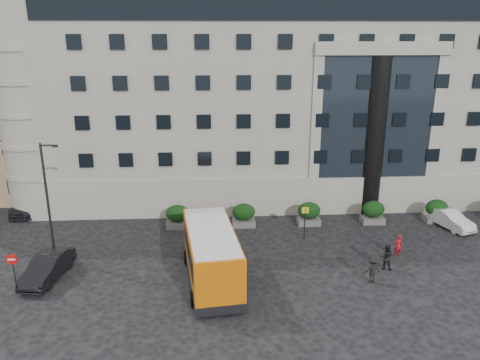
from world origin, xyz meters
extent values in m
plane|color=black|center=(0.00, 0.00, 0.00)|extent=(120.00, 120.00, 0.00)
cube|color=gray|center=(6.00, 22.00, 9.00)|extent=(44.00, 24.00, 18.00)
cylinder|color=black|center=(12.00, 10.30, 6.50)|extent=(1.80, 1.80, 13.00)
cube|color=#80674B|center=(-27.00, 38.00, 11.00)|extent=(13.00, 13.00, 22.00)
cube|color=#545452|center=(-4.00, 7.80, 0.25)|extent=(1.80, 1.20, 0.50)
ellipsoid|color=black|center=(-4.00, 7.80, 1.17)|extent=(1.80, 1.26, 1.34)
cube|color=#545452|center=(1.20, 7.80, 0.25)|extent=(1.80, 1.20, 0.50)
ellipsoid|color=black|center=(1.20, 7.80, 1.17)|extent=(1.80, 1.26, 1.34)
cube|color=#545452|center=(6.40, 7.80, 0.25)|extent=(1.80, 1.20, 0.50)
ellipsoid|color=black|center=(6.40, 7.80, 1.17)|extent=(1.80, 1.26, 1.34)
cube|color=#545452|center=(11.60, 7.80, 0.25)|extent=(1.80, 1.20, 0.50)
ellipsoid|color=black|center=(11.60, 7.80, 1.17)|extent=(1.80, 1.26, 1.34)
cube|color=#545452|center=(16.80, 7.80, 0.25)|extent=(1.80, 1.20, 0.50)
ellipsoid|color=black|center=(16.80, 7.80, 1.17)|extent=(1.80, 1.26, 1.34)
cylinder|color=#262628|center=(-12.00, 3.00, 4.00)|extent=(0.16, 0.16, 8.00)
cylinder|color=#262628|center=(-11.55, 3.00, 7.85)|extent=(0.90, 0.12, 0.12)
cube|color=black|center=(-11.10, 3.00, 7.80)|extent=(0.35, 0.18, 0.14)
cylinder|color=#262628|center=(5.50, 5.00, 1.25)|extent=(0.08, 0.08, 2.50)
cube|color=yellow|center=(5.50, 5.00, 2.30)|extent=(0.50, 0.06, 0.45)
cylinder|color=#262628|center=(-13.00, -1.00, 1.10)|extent=(0.08, 0.08, 2.20)
cylinder|color=red|center=(-13.00, -1.06, 2.00)|extent=(0.64, 0.05, 0.64)
cube|color=white|center=(-13.00, -1.10, 2.00)|extent=(0.45, 0.04, 0.10)
cube|color=#CC6109|center=(-1.34, -0.71, 1.94)|extent=(3.73, 8.32, 2.78)
cube|color=black|center=(-1.34, -0.71, 0.45)|extent=(3.77, 8.36, 0.55)
cube|color=black|center=(-1.34, -0.71, 2.24)|extent=(3.57, 6.57, 1.21)
cube|color=silver|center=(-1.34, -0.71, 3.28)|extent=(3.54, 7.90, 0.18)
cylinder|color=black|center=(-2.39, -3.44, 0.45)|extent=(0.39, 0.93, 0.90)
cylinder|color=black|center=(0.34, -3.10, 0.45)|extent=(0.39, 0.93, 0.90)
cylinder|color=black|center=(-3.03, 1.67, 0.45)|extent=(0.39, 0.93, 0.90)
cylinder|color=black|center=(-0.29, 2.01, 0.45)|extent=(0.39, 0.93, 0.90)
cube|color=maroon|center=(-12.15, 14.96, 1.59)|extent=(2.88, 4.01, 2.57)
cube|color=maroon|center=(-11.76, 12.32, 1.18)|extent=(2.48, 1.96, 1.74)
cube|color=black|center=(-11.65, 11.61, 1.54)|extent=(1.95, 0.41, 0.82)
cylinder|color=black|center=(-12.89, 12.25, 0.43)|extent=(0.39, 0.89, 0.86)
cylinder|color=black|center=(-10.65, 12.59, 0.43)|extent=(0.39, 0.89, 0.86)
cylinder|color=black|center=(-13.39, 15.60, 0.43)|extent=(0.39, 0.89, 0.86)
cylinder|color=black|center=(-11.16, 15.94, 0.43)|extent=(0.39, 0.89, 0.86)
imported|color=black|center=(-11.50, 0.18, 0.77)|extent=(2.35, 4.85, 1.53)
imported|color=black|center=(-17.00, 12.00, 0.75)|extent=(2.56, 5.35, 1.50)
imported|color=black|center=(-11.50, 13.97, 0.72)|extent=(2.97, 5.45, 1.45)
imported|color=silver|center=(17.31, 6.59, 0.69)|extent=(2.76, 4.42, 1.38)
imported|color=#A9101C|center=(11.35, 1.90, 0.79)|extent=(0.66, 0.52, 1.58)
imported|color=black|center=(9.87, 0.12, 0.87)|extent=(1.01, 0.90, 1.73)
imported|color=black|center=(8.44, -1.42, 0.85)|extent=(1.20, 0.84, 1.71)
camera|label=1|loc=(-1.13, -26.42, 14.64)|focal=35.00mm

